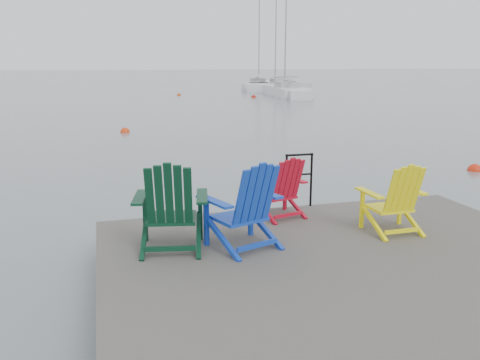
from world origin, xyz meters
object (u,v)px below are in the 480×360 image
object	(u,v)px
buoy_b	(125,132)
chair_yellow	(395,198)
chair_green	(171,206)
chair_red	(281,187)
sailboat_far	(278,87)
buoy_a	(474,171)
sailboat_near	(286,92)
chair_blue	(245,205)
handrail	(299,175)
buoy_c	(254,97)
sailboat_mid	(258,86)
buoy_d	(179,95)

from	to	relation	value
buoy_b	chair_yellow	bearing A→B (deg)	-79.40
chair_green	chair_red	xyz separation A→B (m)	(1.83, 0.96, -0.11)
sailboat_far	chair_red	bearing A→B (deg)	154.17
chair_red	buoy_a	size ratio (longest dim) A/B	2.53
sailboat_near	chair_blue	bearing A→B (deg)	-104.09
handrail	chair_red	xyz separation A→B (m)	(-0.48, -0.47, -0.06)
chair_red	chair_yellow	world-z (taller)	chair_yellow
chair_green	sailboat_far	distance (m)	47.81
sailboat_far	buoy_c	bearing A→B (deg)	143.90
sailboat_mid	buoy_c	bearing A→B (deg)	-87.88
buoy_b	sailboat_far	bearing A→B (deg)	59.52
buoy_b	buoy_d	world-z (taller)	buoy_b
chair_red	chair_yellow	bearing A→B (deg)	-56.08
chair_green	buoy_a	xyz separation A→B (m)	(8.87, 5.06, -1.09)
sailboat_far	buoy_d	bearing A→B (deg)	110.09
chair_green	sailboat_near	distance (m)	38.60
chair_red	sailboat_near	xyz separation A→B (m)	(13.03, 34.66, -0.63)
handrail	buoy_d	bearing A→B (deg)	84.28
sailboat_far	buoy_d	xyz separation A→B (m)	(-11.25, -5.57, -0.36)
sailboat_near	sailboat_far	bearing A→B (deg)	81.71
handrail	chair_yellow	xyz separation A→B (m)	(0.80, -1.59, -0.03)
sailboat_mid	buoy_d	distance (m)	12.71
chair_green	buoy_b	xyz separation A→B (m)	(0.19, 15.44, -1.09)
sailboat_near	sailboat_mid	distance (m)	11.42
buoy_a	chair_red	bearing A→B (deg)	-149.82
sailboat_near	buoy_c	bearing A→B (deg)	-156.44
sailboat_far	buoy_a	size ratio (longest dim) A/B	24.58
chair_red	chair_yellow	size ratio (longest dim) A/B	0.95
buoy_c	chair_red	bearing A→B (deg)	-106.25
sailboat_near	sailboat_far	xyz separation A→B (m)	(2.47, 8.93, 0.00)
chair_blue	sailboat_far	size ratio (longest dim) A/B	0.12
chair_blue	chair_yellow	distance (m)	2.18
chair_red	buoy_a	bearing A→B (deg)	15.25
sailboat_mid	buoy_a	distance (m)	42.53
sailboat_far	sailboat_near	bearing A→B (deg)	158.29
chair_green	sailboat_far	xyz separation A→B (m)	(17.32, 44.56, -0.73)
chair_yellow	sailboat_near	distance (m)	37.67
handrail	buoy_b	size ratio (longest dim) A/B	2.27
buoy_d	buoy_a	bearing A→B (deg)	-85.28
sailboat_mid	chair_blue	bearing A→B (deg)	-86.34
chair_green	chair_yellow	bearing A→B (deg)	8.44
chair_blue	sailboat_mid	xyz separation A→B (m)	(15.01, 47.17, -0.72)
buoy_d	chair_blue	bearing A→B (deg)	-97.48
buoy_b	sailboat_mid	bearing A→B (deg)	63.46
chair_green	sailboat_mid	distance (m)	49.63
chair_green	sailboat_mid	xyz separation A→B (m)	(15.94, 46.99, -0.74)
chair_blue	buoy_a	bearing A→B (deg)	13.75
handrail	chair_red	distance (m)	0.68
handrail	buoy_c	bearing A→B (deg)	74.30
buoy_c	chair_green	bearing A→B (deg)	-108.58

